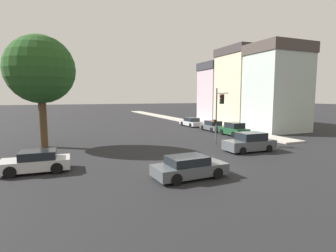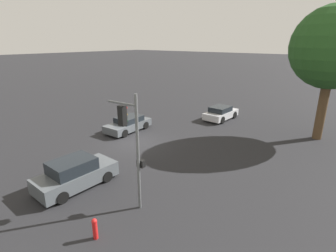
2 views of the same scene
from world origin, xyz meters
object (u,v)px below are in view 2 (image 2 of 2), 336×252
at_px(crossing_car_1, 221,113).
at_px(traffic_signal, 131,137).
at_px(crossing_car_2, 75,174).
at_px(fire_hydrant, 95,228).
at_px(street_tree, 333,48).
at_px(crossing_car_0, 128,124).

bearing_deg(crossing_car_1, traffic_signal, -164.85).
distance_m(crossing_car_2, fire_hydrant, 4.48).
bearing_deg(crossing_car_2, street_tree, -26.60).
height_order(street_tree, crossing_car_0, street_tree).
xyz_separation_m(crossing_car_0, fire_hydrant, (9.92, 8.70, -0.12)).
distance_m(traffic_signal, crossing_car_2, 4.64).
relative_size(traffic_signal, crossing_car_1, 1.35).
bearing_deg(fire_hydrant, traffic_signal, -170.45).
distance_m(street_tree, fire_hydrant, 19.82).
height_order(street_tree, traffic_signal, street_tree).
xyz_separation_m(crossing_car_1, crossing_car_2, (16.36, -0.03, 0.10)).
distance_m(crossing_car_0, crossing_car_2, 9.35).
xyz_separation_m(street_tree, fire_hydrant, (18.13, -4.60, -6.54)).
bearing_deg(traffic_signal, crossing_car_0, 43.25).
relative_size(street_tree, crossing_car_1, 2.50).
height_order(street_tree, fire_hydrant, street_tree).
relative_size(crossing_car_1, fire_hydrant, 4.40).
bearing_deg(crossing_car_2, traffic_signal, -76.31).
height_order(street_tree, crossing_car_2, street_tree).
height_order(street_tree, crossing_car_1, street_tree).
xyz_separation_m(traffic_signal, crossing_car_1, (-15.56, -3.63, -2.84)).
relative_size(street_tree, crossing_car_2, 2.32).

